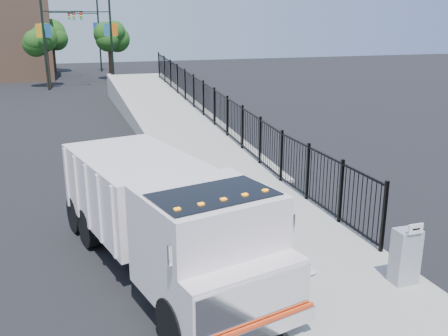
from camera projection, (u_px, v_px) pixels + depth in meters
name	position (u px, v px, depth m)	size (l,w,h in m)	color
ground	(221.00, 242.00, 13.24)	(120.00, 120.00, 0.00)	black
sidewalk	(322.00, 263.00, 11.98)	(3.55, 12.00, 0.12)	#9E998E
curb	(248.00, 275.00, 11.39)	(0.30, 12.00, 0.16)	#ADAAA3
ramp	(170.00, 123.00, 28.43)	(3.95, 24.00, 1.70)	#9E998E
iron_fence	(214.00, 119.00, 24.96)	(0.10, 28.00, 1.80)	black
truck	(164.00, 213.00, 11.24)	(4.16, 8.06, 2.64)	black
worker	(240.00, 207.00, 13.17)	(0.59, 0.39, 1.62)	#4C182D
utility_cabinet	(405.00, 256.00, 10.82)	(0.55, 0.40, 1.25)	gray
arrow_sign	(416.00, 229.00, 10.41)	(0.35, 0.04, 0.22)	white
debris	(308.00, 271.00, 11.38)	(0.38, 0.38, 0.10)	silver
light_pole_0	(48.00, 36.00, 40.50)	(3.77, 0.22, 8.00)	black
light_pole_1	(108.00, 35.00, 43.92)	(3.78, 0.22, 8.00)	black
light_pole_2	(45.00, 34.00, 47.59)	(3.77, 0.22, 8.00)	black
light_pole_3	(96.00, 32.00, 55.19)	(3.77, 0.22, 8.00)	black
tree_0	(45.00, 41.00, 41.97)	(2.35, 2.35, 5.17)	#382314
tree_1	(109.00, 38.00, 48.02)	(2.33, 2.33, 5.16)	#382314
tree_2	(52.00, 36.00, 54.71)	(3.01, 3.01, 5.51)	#382314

